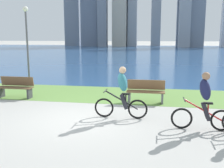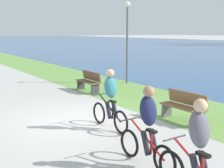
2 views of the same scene
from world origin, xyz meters
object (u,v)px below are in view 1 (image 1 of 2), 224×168
bench_near_path (16,87)px  lamppost_tall (27,35)px  cyclist_lead (122,93)px  cyclist_trailing (204,101)px  bench_far_along_path (146,91)px

bench_near_path → lamppost_tall: bearing=105.9°
cyclist_lead → cyclist_trailing: cyclist_lead is taller
bench_far_along_path → lamppost_tall: 7.18m
cyclist_trailing → bench_far_along_path: bearing=120.8°
cyclist_lead → bench_near_path: 5.34m
cyclist_lead → lamppost_tall: lamppost_tall is taller
bench_near_path → lamppost_tall: (-0.77, 2.69, 2.23)m
cyclist_trailing → bench_near_path: size_ratio=1.13×
cyclist_trailing → bench_near_path: cyclist_trailing is taller
cyclist_lead → bench_near_path: cyclist_lead is taller
bench_near_path → bench_far_along_path: same height
bench_near_path → lamppost_tall: lamppost_tall is taller
cyclist_trailing → lamppost_tall: size_ratio=0.41×
cyclist_trailing → lamppost_tall: lamppost_tall is taller
cyclist_lead → cyclist_trailing: (2.39, -0.70, -0.01)m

